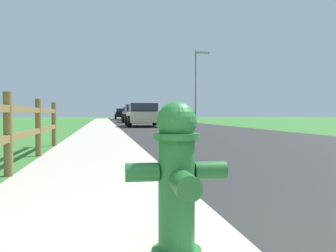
% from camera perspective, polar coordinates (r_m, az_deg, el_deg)
% --- Properties ---
extents(ground_plane, '(120.00, 120.00, 0.00)m').
position_cam_1_polar(ground_plane, '(25.39, -8.07, 0.13)').
color(ground_plane, '#387430').
extents(road_asphalt, '(7.00, 66.00, 0.01)m').
position_cam_1_polar(road_asphalt, '(27.72, -0.97, 0.31)').
color(road_asphalt, '#2A2A2A').
rests_on(road_asphalt, ground).
extents(curb_concrete, '(6.00, 66.00, 0.01)m').
position_cam_1_polar(curb_concrete, '(27.46, -14.49, 0.23)').
color(curb_concrete, '#BFB3A4').
rests_on(curb_concrete, ground).
extents(grass_verge, '(5.00, 66.00, 0.00)m').
position_cam_1_polar(grass_verge, '(27.61, -17.59, 0.22)').
color(grass_verge, '#387430').
rests_on(grass_verge, ground).
extents(fire_hydrant, '(0.56, 0.46, 0.85)m').
position_cam_1_polar(fire_hydrant, '(2.05, 1.41, -7.66)').
color(fire_hydrant, '#287233').
rests_on(fire_hydrant, ground).
extents(rail_fence, '(0.11, 8.89, 1.05)m').
position_cam_1_polar(rail_fence, '(4.97, -23.44, -0.22)').
color(rail_fence, brown).
rests_on(rail_fence, ground).
extents(parked_suv_beige, '(2.08, 4.96, 1.41)m').
position_cam_1_polar(parked_suv_beige, '(22.69, -3.89, 1.71)').
color(parked_suv_beige, '#C6B793').
rests_on(parked_suv_beige, ground).
extents(parked_car_red, '(2.21, 4.49, 1.58)m').
position_cam_1_polar(parked_car_red, '(32.64, -5.06, 1.92)').
color(parked_car_red, maroon).
rests_on(parked_car_red, ground).
extents(parked_car_blue, '(2.10, 4.36, 1.50)m').
position_cam_1_polar(parked_car_blue, '(40.90, -5.77, 1.87)').
color(parked_car_blue, navy).
rests_on(parked_car_blue, ground).
extents(parked_car_black, '(2.05, 4.34, 1.47)m').
position_cam_1_polar(parked_car_black, '(51.22, -7.09, 1.89)').
color(parked_car_black, black).
rests_on(parked_car_black, ground).
extents(street_lamp, '(1.17, 0.20, 5.78)m').
position_cam_1_polar(street_lamp, '(29.62, 4.50, 7.13)').
color(street_lamp, gray).
rests_on(street_lamp, ground).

